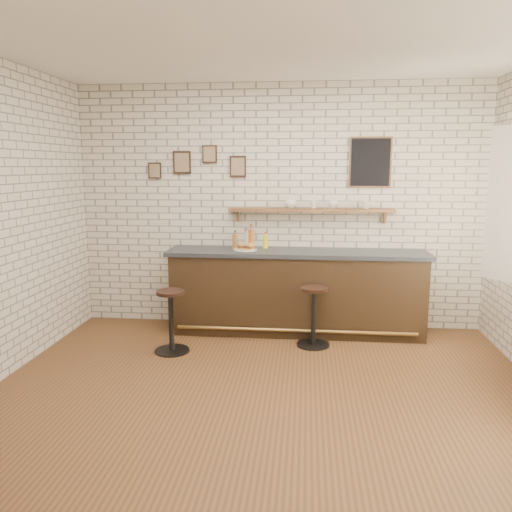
# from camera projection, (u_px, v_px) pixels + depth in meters

# --- Properties ---
(ground) EXTENTS (5.00, 5.00, 0.00)m
(ground) POSITION_uv_depth(u_px,v_px,m) (264.00, 392.00, 4.49)
(ground) COLOR brown
(ground) RESTS_ON ground
(bar_counter) EXTENTS (3.10, 0.65, 1.01)m
(bar_counter) POSITION_uv_depth(u_px,v_px,m) (296.00, 292.00, 6.04)
(bar_counter) COLOR #302112
(bar_counter) RESTS_ON ground
(sandwich_plate) EXTENTS (0.28, 0.28, 0.01)m
(sandwich_plate) POSITION_uv_depth(u_px,v_px,m) (245.00, 250.00, 6.00)
(sandwich_plate) COLOR white
(sandwich_plate) RESTS_ON bar_counter
(ciabatta_sandwich) EXTENTS (0.23, 0.15, 0.07)m
(ciabatta_sandwich) POSITION_uv_depth(u_px,v_px,m) (246.00, 246.00, 5.99)
(ciabatta_sandwich) COLOR tan
(ciabatta_sandwich) RESTS_ON sandwich_plate
(potato_chips) EXTENTS (0.25, 0.19, 0.00)m
(potato_chips) POSITION_uv_depth(u_px,v_px,m) (244.00, 249.00, 6.00)
(potato_chips) COLOR #EFBE54
(potato_chips) RESTS_ON sandwich_plate
(bitters_bottle_brown) EXTENTS (0.07, 0.07, 0.21)m
(bitters_bottle_brown) POSITION_uv_depth(u_px,v_px,m) (235.00, 241.00, 6.16)
(bitters_bottle_brown) COLOR brown
(bitters_bottle_brown) RESTS_ON bar_counter
(bitters_bottle_white) EXTENTS (0.06, 0.06, 0.24)m
(bitters_bottle_white) POSITION_uv_depth(u_px,v_px,m) (247.00, 240.00, 6.14)
(bitters_bottle_white) COLOR beige
(bitters_bottle_white) RESTS_ON bar_counter
(bitters_bottle_amber) EXTENTS (0.07, 0.07, 0.29)m
(bitters_bottle_amber) POSITION_uv_depth(u_px,v_px,m) (251.00, 238.00, 6.13)
(bitters_bottle_amber) COLOR #B0571C
(bitters_bottle_amber) RESTS_ON bar_counter
(condiment_bottle_yellow) EXTENTS (0.06, 0.06, 0.20)m
(condiment_bottle_yellow) POSITION_uv_depth(u_px,v_px,m) (265.00, 241.00, 6.12)
(condiment_bottle_yellow) COLOR yellow
(condiment_bottle_yellow) RESTS_ON bar_counter
(bar_stool_left) EXTENTS (0.38, 0.38, 0.69)m
(bar_stool_left) POSITION_uv_depth(u_px,v_px,m) (171.00, 319.00, 5.41)
(bar_stool_left) COLOR black
(bar_stool_left) RESTS_ON ground
(bar_stool_right) EXTENTS (0.39, 0.39, 0.68)m
(bar_stool_right) POSITION_uv_depth(u_px,v_px,m) (314.00, 314.00, 5.60)
(bar_stool_right) COLOR black
(bar_stool_right) RESTS_ON ground
(wall_shelf) EXTENTS (2.00, 0.18, 0.18)m
(wall_shelf) POSITION_uv_depth(u_px,v_px,m) (311.00, 210.00, 6.05)
(wall_shelf) COLOR brown
(wall_shelf) RESTS_ON ground
(shelf_cup_a) EXTENTS (0.19, 0.19, 0.11)m
(shelf_cup_a) POSITION_uv_depth(u_px,v_px,m) (291.00, 204.00, 6.06)
(shelf_cup_a) COLOR white
(shelf_cup_a) RESTS_ON wall_shelf
(shelf_cup_b) EXTENTS (0.11, 0.11, 0.09)m
(shelf_cup_b) POSITION_uv_depth(u_px,v_px,m) (314.00, 205.00, 6.04)
(shelf_cup_b) COLOR white
(shelf_cup_b) RESTS_ON wall_shelf
(shelf_cup_c) EXTENTS (0.16, 0.16, 0.09)m
(shelf_cup_c) POSITION_uv_depth(u_px,v_px,m) (333.00, 205.00, 6.01)
(shelf_cup_c) COLOR white
(shelf_cup_c) RESTS_ON wall_shelf
(shelf_cup_d) EXTENTS (0.11, 0.11, 0.09)m
(shelf_cup_d) POSITION_uv_depth(u_px,v_px,m) (366.00, 205.00, 5.97)
(shelf_cup_d) COLOR white
(shelf_cup_d) RESTS_ON wall_shelf
(back_wall_decor) EXTENTS (2.96, 0.02, 0.56)m
(back_wall_decor) POSITION_uv_depth(u_px,v_px,m) (297.00, 163.00, 6.05)
(back_wall_decor) COLOR black
(back_wall_decor) RESTS_ON ground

